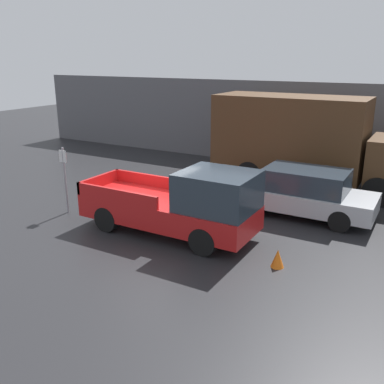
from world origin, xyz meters
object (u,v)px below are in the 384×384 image
(car, at_px, (302,192))
(traffic_cone, at_px, (278,258))
(parking_sign, at_px, (65,176))
(delivery_truck, at_px, (303,139))
(pickup_truck, at_px, (182,204))

(car, relative_size, traffic_cone, 10.08)
(parking_sign, relative_size, traffic_cone, 4.78)
(delivery_truck, relative_size, parking_sign, 3.43)
(traffic_cone, bearing_deg, pickup_truck, 170.79)
(parking_sign, bearing_deg, traffic_cone, -2.01)
(pickup_truck, distance_m, car, 4.35)
(parking_sign, distance_m, traffic_cone, 7.65)
(car, xyz_separation_m, delivery_truck, (-1.03, 3.32, 1.14))
(car, bearing_deg, pickup_truck, -126.17)
(pickup_truck, relative_size, delivery_truck, 0.69)
(parking_sign, xyz_separation_m, traffic_cone, (7.57, -0.27, -1.05))
(delivery_truck, bearing_deg, car, -72.76)
(car, height_order, delivery_truck, delivery_truck)
(car, distance_m, parking_sign, 7.96)
(delivery_truck, bearing_deg, parking_sign, -130.19)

